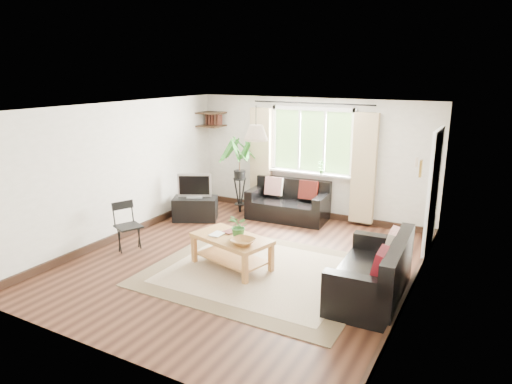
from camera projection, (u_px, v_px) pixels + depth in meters
The scene contains 24 objects.
floor at pixel (244, 262), 7.15m from camera, with size 5.50×5.50×0.00m, color black.
ceiling at pixel (243, 107), 6.53m from camera, with size 5.50×5.50×0.00m, color white.
wall_back at pixel (312, 158), 9.17m from camera, with size 5.00×0.02×2.40m, color beige.
wall_front at pixel (104, 250), 4.51m from camera, with size 5.00×0.02×2.40m, color beige.
wall_left at pixel (120, 171), 8.00m from camera, with size 0.02×5.50×2.40m, color beige.
wall_right at pixel (416, 213), 5.68m from camera, with size 0.02×5.50×2.40m, color beige.
rug at pixel (260, 272), 6.80m from camera, with size 3.15×2.70×0.02m, color beige.
window at pixel (312, 141), 9.05m from camera, with size 2.50×0.16×2.16m, color white, non-canonical shape.
door at pixel (433, 196), 7.19m from camera, with size 0.06×0.96×2.06m, color silver.
corner_shelf at pixel (211, 119), 9.82m from camera, with size 0.50×0.50×0.34m, color black, non-canonical shape.
pendant_lamp at pixel (256, 129), 6.96m from camera, with size 0.36×0.36×0.54m, color beige, non-canonical shape.
wall_sconce at pixel (419, 165), 5.83m from camera, with size 0.12×0.12×0.28m, color beige, non-canonical shape.
sofa_back at pixel (288, 201), 9.15m from camera, with size 1.57×0.79×0.74m, color black, non-canonical shape.
sofa_right at pixel (371, 269), 5.98m from camera, with size 0.83×1.66×0.78m, color black, non-canonical shape.
coffee_table at pixel (232, 252), 6.92m from camera, with size 1.21×0.66×0.49m, color olive, non-canonical shape.
table_plant at pixel (239, 226), 6.78m from camera, with size 0.32×0.27×0.35m, color #2F6729.
bowl at pixel (243, 242), 6.54m from camera, with size 0.34×0.34×0.09m, color olive.
book_a at pixel (212, 233), 6.98m from camera, with size 0.18×0.25×0.02m, color silver.
book_b at pixel (227, 230), 7.11m from camera, with size 0.17×0.24×0.02m, color #542621.
tv_stand at pixel (195, 209), 9.13m from camera, with size 0.86×0.49×0.46m, color black.
tv at pixel (194, 185), 9.01m from camera, with size 0.66×0.22×0.51m, color #A5A5AA, non-canonical shape.
palm_stand at pixel (240, 175), 9.49m from camera, with size 0.62×0.62×1.59m, color black, non-canonical shape.
folding_chair at pixel (129, 227), 7.53m from camera, with size 0.42×0.42×0.81m, color black, non-canonical shape.
sill_plant at pixel (321, 167), 8.99m from camera, with size 0.14×0.10×0.27m, color #2D6023.
Camera 1 is at (3.34, -5.72, 2.92)m, focal length 32.00 mm.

